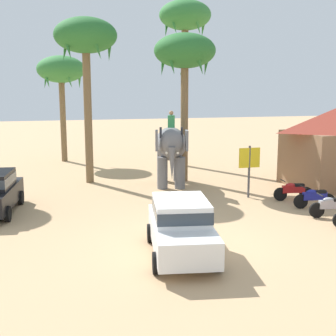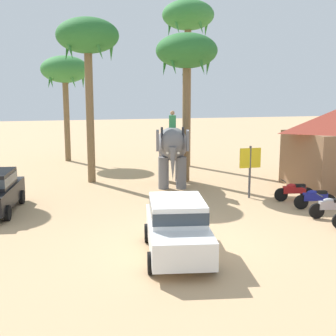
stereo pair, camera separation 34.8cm
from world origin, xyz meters
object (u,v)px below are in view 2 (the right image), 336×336
at_px(palm_tree_behind_elephant, 188,22).
at_px(signboard_yellow, 250,162).
at_px(motorcycle_fourth_in_row, 332,207).
at_px(palm_tree_near_hut, 65,72).
at_px(motorcycle_end_of_row, 294,191).
at_px(palm_tree_left_of_road, 187,55).
at_px(elephant_with_mahout, 172,147).
at_px(car_sedan_foreground, 177,225).
at_px(motorcycle_far_in_row, 315,198).
at_px(palm_tree_far_back, 88,41).

xyz_separation_m(palm_tree_behind_elephant, signboard_yellow, (0.29, -8.97, -7.30)).
height_order(motorcycle_fourth_in_row, palm_tree_behind_elephant, palm_tree_behind_elephant).
bearing_deg(palm_tree_near_hut, motorcycle_fourth_in_row, -60.73).
bearing_deg(motorcycle_end_of_row, palm_tree_left_of_road, 122.35).
height_order(motorcycle_fourth_in_row, motorcycle_end_of_row, same).
bearing_deg(elephant_with_mahout, palm_tree_left_of_road, 43.69).
distance_m(palm_tree_behind_elephant, signboard_yellow, 11.57).
xyz_separation_m(car_sedan_foreground, elephant_with_mahout, (2.34, 9.45, 1.06)).
distance_m(elephant_with_mahout, palm_tree_behind_elephant, 9.28).
xyz_separation_m(car_sedan_foreground, signboard_yellow, (5.09, 6.06, 0.76)).
xyz_separation_m(elephant_with_mahout, palm_tree_behind_elephant, (2.47, 5.58, 7.00)).
bearing_deg(elephant_with_mahout, motorcycle_end_of_row, -44.96).
height_order(car_sedan_foreground, motorcycle_far_in_row, car_sedan_foreground).
bearing_deg(elephant_with_mahout, palm_tree_near_hut, 117.30).
xyz_separation_m(motorcycle_far_in_row, motorcycle_end_of_row, (-0.17, 1.39, 0.00)).
xyz_separation_m(car_sedan_foreground, motorcycle_end_of_row, (6.78, 5.01, -0.46)).
height_order(motorcycle_fourth_in_row, motorcycle_far_in_row, same).
xyz_separation_m(motorcycle_fourth_in_row, motorcycle_far_in_row, (0.14, 1.38, 0.00)).
bearing_deg(car_sedan_foreground, palm_tree_near_hut, 97.82).
xyz_separation_m(motorcycle_far_in_row, palm_tree_left_of_road, (-3.59, 6.80, 6.20)).
bearing_deg(palm_tree_far_back, palm_tree_near_hut, 97.49).
distance_m(car_sedan_foreground, signboard_yellow, 7.95).
bearing_deg(palm_tree_left_of_road, car_sedan_foreground, -107.84).
bearing_deg(palm_tree_far_back, palm_tree_behind_elephant, 29.52).
bearing_deg(palm_tree_near_hut, palm_tree_left_of_road, -55.30).
relative_size(elephant_with_mahout, palm_tree_far_back, 0.47).
bearing_deg(motorcycle_end_of_row, elephant_with_mahout, 135.04).
relative_size(motorcycle_far_in_row, motorcycle_end_of_row, 1.00).
bearing_deg(motorcycle_fourth_in_row, palm_tree_left_of_road, 112.85).
bearing_deg(palm_tree_left_of_road, palm_tree_behind_elephant, 72.55).
relative_size(motorcycle_far_in_row, palm_tree_near_hut, 0.25).
relative_size(motorcycle_fourth_in_row, signboard_yellow, 0.75).
bearing_deg(palm_tree_far_back, motorcycle_far_in_row, -42.28).
bearing_deg(motorcycle_far_in_row, elephant_with_mahout, 128.33).
relative_size(palm_tree_behind_elephant, palm_tree_far_back, 1.21).
relative_size(motorcycle_fourth_in_row, motorcycle_end_of_row, 1.00).
bearing_deg(motorcycle_fourth_in_row, motorcycle_far_in_row, 84.01).
xyz_separation_m(motorcycle_end_of_row, palm_tree_near_hut, (-9.39, 14.03, 5.59)).
xyz_separation_m(motorcycle_fourth_in_row, palm_tree_behind_elephant, (-2.00, 12.79, 8.52)).
xyz_separation_m(motorcycle_end_of_row, signboard_yellow, (-1.69, 1.04, 1.22)).
relative_size(car_sedan_foreground, motorcycle_end_of_row, 2.41).
bearing_deg(car_sedan_foreground, palm_tree_far_back, 98.04).
bearing_deg(palm_tree_far_back, motorcycle_fourth_in_row, -47.43).
height_order(palm_tree_left_of_road, palm_tree_far_back, palm_tree_far_back).
distance_m(motorcycle_far_in_row, palm_tree_left_of_road, 9.88).
bearing_deg(signboard_yellow, palm_tree_behind_elephant, 91.86).
distance_m(motorcycle_end_of_row, signboard_yellow, 2.33).
bearing_deg(motorcycle_end_of_row, palm_tree_near_hut, 123.81).
xyz_separation_m(motorcycle_far_in_row, signboard_yellow, (-1.85, 2.44, 1.22)).
distance_m(palm_tree_behind_elephant, palm_tree_near_hut, 8.93).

